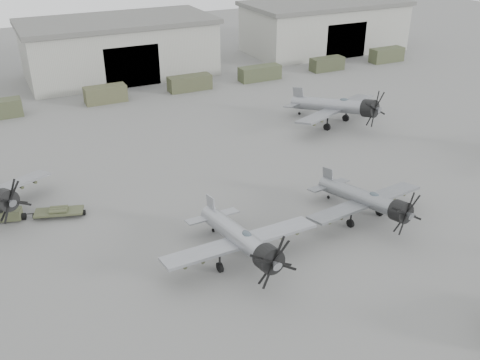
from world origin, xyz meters
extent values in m
plane|color=slate|center=(0.00, 0.00, 0.00)|extent=(220.00, 220.00, 0.00)
cube|color=#A0A095|center=(0.00, 62.00, 4.00)|extent=(28.00, 14.00, 8.00)
cube|color=#5A5955|center=(0.00, 62.00, 8.35)|extent=(29.00, 14.80, 0.70)
cube|color=black|center=(0.00, 55.20, 3.00)|extent=(8.12, 0.40, 6.00)
cube|color=#A0A095|center=(38.00, 62.00, 4.00)|extent=(28.00, 14.00, 8.00)
cube|color=#5A5955|center=(38.00, 62.00, 8.35)|extent=(29.00, 14.80, 0.70)
cube|color=black|center=(38.00, 55.20, 3.00)|extent=(8.12, 0.40, 6.00)
cube|color=#40452D|center=(-18.61, 50.00, 1.11)|extent=(4.98, 2.20, 2.23)
cube|color=#494B31|center=(-5.41, 50.00, 1.12)|extent=(5.59, 2.20, 2.25)
cube|color=#40442C|center=(6.82, 50.00, 1.06)|extent=(6.28, 2.20, 2.13)
cube|color=#3F462D|center=(18.31, 50.00, 1.08)|extent=(6.57, 2.20, 2.15)
cube|color=#393F29|center=(30.68, 50.00, 1.05)|extent=(5.55, 2.20, 2.09)
cube|color=#41472E|center=(42.94, 50.00, 1.18)|extent=(6.00, 2.20, 2.37)
cylinder|color=#96989E|center=(-5.32, 9.35, 2.13)|extent=(1.76, 10.28, 3.02)
cylinder|color=black|center=(-5.18, 4.82, 2.85)|extent=(1.88, 1.58, 2.01)
cube|color=#96989E|center=(-5.30, 8.78, 1.88)|extent=(12.13, 2.50, 0.54)
cube|color=#96989E|center=(-5.46, 13.89, 2.28)|extent=(0.17, 1.61, 1.93)
ellipsoid|color=#3F4C54|center=(-5.28, 7.81, 3.00)|extent=(0.61, 1.18, 0.54)
cylinder|color=black|center=(-7.13, 8.53, 0.34)|extent=(0.29, 0.78, 0.77)
cylinder|color=black|center=(-3.47, 8.64, 0.34)|extent=(0.29, 0.78, 0.77)
cylinder|color=black|center=(-5.45, 13.60, 0.14)|extent=(0.13, 0.31, 0.31)
cylinder|color=gray|center=(6.72, 10.20, 1.98)|extent=(2.45, 9.60, 2.80)
cylinder|color=black|center=(7.21, 6.02, 2.64)|extent=(1.86, 1.61, 1.87)
cube|color=gray|center=(6.78, 9.67, 1.75)|extent=(11.36, 3.28, 0.50)
cube|color=gray|center=(6.23, 14.39, 2.12)|extent=(0.28, 1.49, 1.79)
ellipsoid|color=#3F4C54|center=(6.89, 8.78, 2.79)|extent=(0.66, 1.13, 0.50)
cylinder|color=black|center=(5.11, 9.29, 0.31)|extent=(0.33, 0.74, 0.72)
cylinder|color=black|center=(8.49, 9.69, 0.31)|extent=(0.33, 0.74, 0.72)
cylinder|color=black|center=(6.26, 14.12, 0.13)|extent=(0.14, 0.30, 0.29)
cylinder|color=black|center=(-20.19, 21.31, 2.77)|extent=(2.24, 2.09, 1.95)
cylinder|color=black|center=(-20.08, 25.38, 0.33)|extent=(0.55, 0.79, 0.75)
cylinder|color=gray|center=(17.35, 29.73, 2.38)|extent=(5.67, 11.25, 3.37)
cylinder|color=black|center=(19.19, 25.01, 3.18)|extent=(2.53, 2.34, 2.24)
cube|color=gray|center=(17.58, 29.13, 2.10)|extent=(13.43, 7.13, 0.61)
cube|color=gray|center=(15.50, 34.46, 2.55)|extent=(0.77, 1.72, 2.16)
ellipsoid|color=#3F4C54|center=(17.97, 28.13, 3.35)|extent=(1.07, 1.44, 0.60)
cylinder|color=black|center=(15.75, 28.18, 0.38)|extent=(0.60, 0.91, 0.86)
cylinder|color=black|center=(19.57, 29.68, 0.38)|extent=(0.60, 0.91, 0.86)
cylinder|color=black|center=(15.62, 34.16, 0.16)|extent=(0.25, 0.37, 0.35)
cube|color=#41452D|center=(-20.18, 22.91, 0.58)|extent=(2.17, 1.69, 0.85)
cube|color=black|center=(-20.78, 23.10, 1.11)|extent=(0.79, 1.07, 0.53)
cylinder|color=black|center=(-20.18, 22.91, 0.27)|extent=(1.39, 0.95, 0.59)
cylinder|color=black|center=(-18.86, 22.50, 0.48)|extent=(1.24, 0.46, 0.08)
cube|color=#41452D|center=(-16.33, 21.70, 0.48)|extent=(4.30, 2.63, 0.19)
cylinder|color=black|center=(-16.33, 21.70, 0.21)|extent=(1.66, 0.92, 0.47)
cylinder|color=#41452D|center=(-16.33, 21.70, 0.69)|extent=(1.52, 0.77, 0.34)
camera|label=1|loc=(-19.84, -20.60, 23.76)|focal=40.00mm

